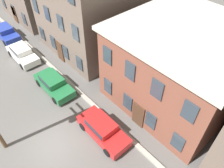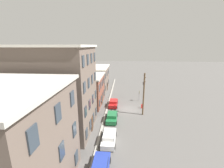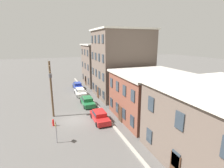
{
  "view_description": "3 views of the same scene",
  "coord_description": "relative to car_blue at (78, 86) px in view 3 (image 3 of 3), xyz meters",
  "views": [
    {
      "loc": [
        9.11,
        -2.43,
        14.37
      ],
      "look_at": [
        1.36,
        4.46,
        4.38
      ],
      "focal_mm": 35.0,
      "sensor_mm": 36.0,
      "label": 1
    },
    {
      "loc": [
        -29.44,
        1.17,
        13.09
      ],
      "look_at": [
        -1.15,
        3.36,
        5.76
      ],
      "focal_mm": 24.0,
      "sensor_mm": 36.0,
      "label": 2
    },
    {
      "loc": [
        23.35,
        -3.11,
        10.92
      ],
      "look_at": [
        1.71,
        5.08,
        5.22
      ],
      "focal_mm": 28.0,
      "sensor_mm": 36.0,
      "label": 3
    }
  ],
  "objects": [
    {
      "name": "apartment_corner",
      "position": [
        -2.94,
        8.12,
        4.37
      ],
      "size": [
        9.94,
        11.54,
        10.2
      ],
      "color": "#66564C",
      "rests_on": "ground_plane"
    },
    {
      "name": "ground_plane",
      "position": [
        16.66,
        -3.4,
        -0.75
      ],
      "size": [
        200.0,
        200.0,
        0.0
      ],
      "primitive_type": "plane",
      "color": "#565451"
    },
    {
      "name": "car_blue",
      "position": [
        0.0,
        0.0,
        0.0
      ],
      "size": [
        4.4,
        1.92,
        1.43
      ],
      "color": "#233899",
      "rests_on": "ground_plane"
    },
    {
      "name": "caution_sign",
      "position": [
        21.84,
        -6.11,
        0.98
      ],
      "size": [
        0.86,
        0.08,
        2.61
      ],
      "color": "slate",
      "rests_on": "ground_plane"
    },
    {
      "name": "car_red",
      "position": [
        18.3,
        -0.12,
        0.0
      ],
      "size": [
        4.4,
        1.92,
        1.43
      ],
      "color": "#B21E1E",
      "rests_on": "ground_plane"
    },
    {
      "name": "apartment_midblock",
      "position": [
        8.23,
        7.57,
        5.86
      ],
      "size": [
        9.9,
        10.44,
        13.18
      ],
      "color": "#66564C",
      "rests_on": "ground_plane"
    },
    {
      "name": "kerb_strip",
      "position": [
        16.66,
        1.1,
        -0.67
      ],
      "size": [
        56.0,
        0.36,
        0.16
      ],
      "primitive_type": "cube",
      "color": "#9E998E",
      "rests_on": "ground_plane"
    },
    {
      "name": "car_green",
      "position": [
        11.59,
        -0.32,
        0.0
      ],
      "size": [
        4.4,
        1.92,
        1.43
      ],
      "color": "#1E6638",
      "rests_on": "ground_plane"
    },
    {
      "name": "fire_hydrant",
      "position": [
        17.49,
        -6.29,
        -0.27
      ],
      "size": [
        0.24,
        0.34,
        0.96
      ],
      "color": "red",
      "rests_on": "ground_plane"
    },
    {
      "name": "apartment_far",
      "position": [
        19.37,
        7.33,
        2.6
      ],
      "size": [
        9.9,
        9.98,
        6.67
      ],
      "color": "brown",
      "rests_on": "ground_plane"
    },
    {
      "name": "car_white",
      "position": [
        5.34,
        -0.4,
        0.0
      ],
      "size": [
        4.4,
        1.92,
        1.43
      ],
      "color": "silver",
      "rests_on": "ground_plane"
    },
    {
      "name": "utility_pole",
      "position": [
        14.42,
        -6.11,
        3.89
      ],
      "size": [
        2.4,
        0.44,
        8.23
      ],
      "color": "brown",
      "rests_on": "ground_plane"
    }
  ]
}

